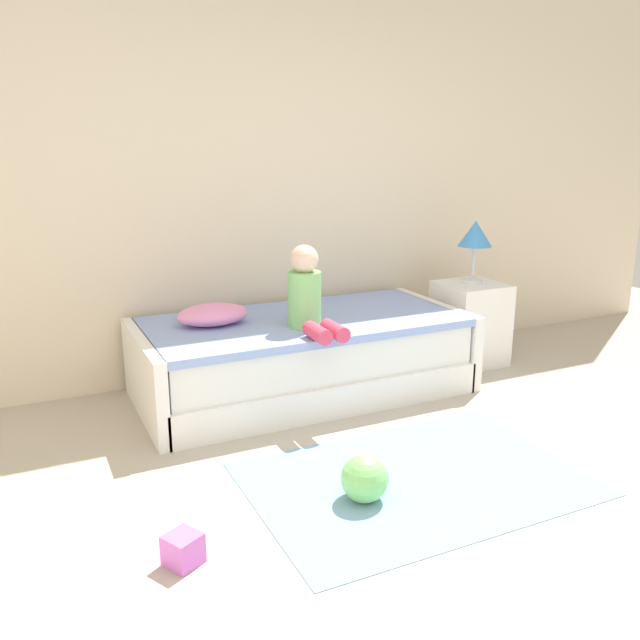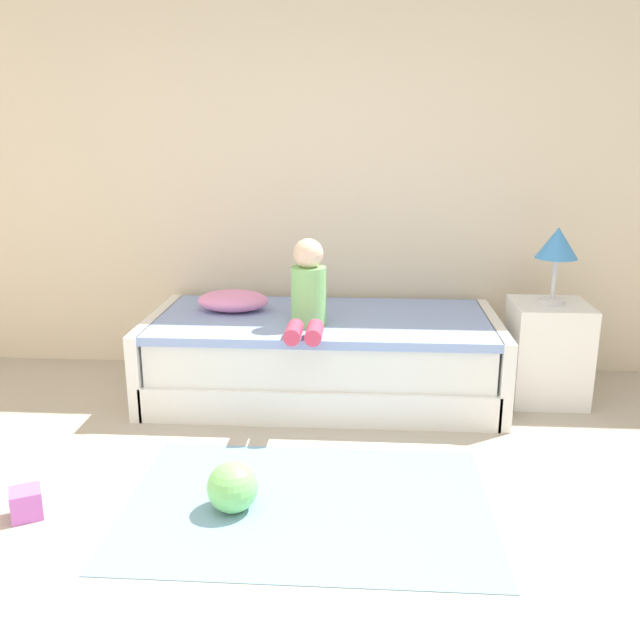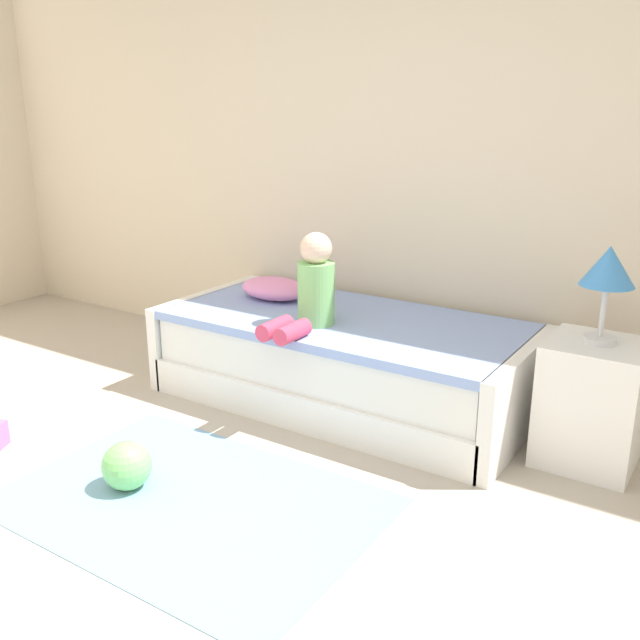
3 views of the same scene
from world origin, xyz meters
name	(u,v)px [view 1 (image 1 of 3)]	position (x,y,z in m)	size (l,w,h in m)	color
ground_plane	(527,555)	(0.00, 0.00, 0.00)	(9.20, 9.20, 0.00)	#B2A899
wall_rear	(277,163)	(0.00, 2.60, 1.45)	(7.20, 0.10, 2.90)	beige
bed	(303,356)	(-0.08, 2.00, 0.25)	(2.11, 1.00, 0.50)	white
nightstand	(470,323)	(1.27, 2.02, 0.30)	(0.44, 0.44, 0.60)	white
table_lamp	(475,237)	(1.27, 2.02, 0.94)	(0.24, 0.24, 0.45)	silver
child_figure	(308,295)	(-0.15, 1.77, 0.70)	(0.20, 0.51, 0.50)	#7FC672
pillow	(213,314)	(-0.64, 2.10, 0.56)	(0.44, 0.30, 0.13)	#EA8CC6
toy_ball	(365,478)	(-0.38, 0.64, 0.11)	(0.22, 0.22, 0.22)	#7FD872
area_rug	(415,479)	(-0.07, 0.70, 0.00)	(1.60, 1.10, 0.01)	#7AA8CC
toy_block	(183,549)	(-1.25, 0.53, 0.06)	(0.13, 0.13, 0.13)	#CC66D8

